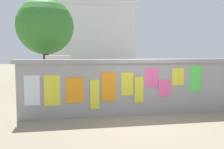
# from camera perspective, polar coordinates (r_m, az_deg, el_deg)

# --- Properties ---
(ground) EXTENTS (60.00, 60.00, 0.00)m
(ground) POSITION_cam_1_polar(r_m,az_deg,el_deg) (15.88, -1.92, -2.14)
(ground) COLOR gray
(poster_wall) EXTENTS (7.75, 0.42, 1.79)m
(poster_wall) POSITION_cam_1_polar(r_m,az_deg,el_deg) (7.99, 6.39, -2.71)
(poster_wall) COLOR #969696
(poster_wall) RESTS_ON ground
(auto_rickshaw_truck) EXTENTS (3.74, 1.86, 1.85)m
(auto_rickshaw_truck) POSITION_cam_1_polar(r_m,az_deg,el_deg) (12.93, -8.00, 0.16)
(auto_rickshaw_truck) COLOR black
(auto_rickshaw_truck) RESTS_ON ground
(motorcycle) EXTENTS (1.90, 0.56, 0.87)m
(motorcycle) POSITION_cam_1_polar(r_m,az_deg,el_deg) (9.91, 15.30, -4.02)
(motorcycle) COLOR black
(motorcycle) RESTS_ON ground
(bicycle_near) EXTENTS (1.71, 0.44, 0.95)m
(bicycle_near) POSITION_cam_1_polar(r_m,az_deg,el_deg) (9.52, -3.56, -4.81)
(bicycle_near) COLOR black
(bicycle_near) RESTS_ON ground
(person_walking) EXTENTS (0.40, 0.40, 1.62)m
(person_walking) POSITION_cam_1_polar(r_m,az_deg,el_deg) (10.69, 1.58, -0.35)
(person_walking) COLOR yellow
(person_walking) RESTS_ON ground
(tree_roadside) EXTENTS (3.75, 3.75, 5.62)m
(tree_roadside) POSITION_cam_1_polar(r_m,az_deg,el_deg) (17.09, -15.25, 10.74)
(tree_roadside) COLOR brown
(tree_roadside) RESTS_ON ground
(building_background) EXTENTS (9.04, 5.02, 6.99)m
(building_background) POSITION_cam_1_polar(r_m,az_deg,el_deg) (26.11, -5.29, 8.41)
(building_background) COLOR white
(building_background) RESTS_ON ground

